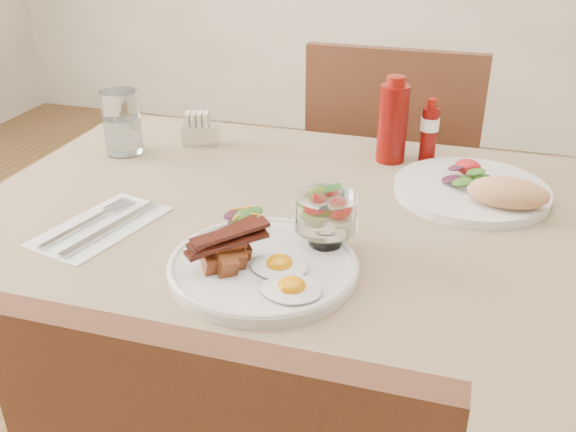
# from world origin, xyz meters

# --- Properties ---
(table) EXTENTS (1.33, 0.88, 0.75)m
(table) POSITION_xyz_m (0.00, 0.00, 0.66)
(table) COLOR #57301B
(table) RESTS_ON ground
(chair_far) EXTENTS (0.42, 0.42, 0.93)m
(chair_far) POSITION_xyz_m (0.00, 0.66, 0.52)
(chair_far) COLOR #57301B
(chair_far) RESTS_ON ground
(main_plate) EXTENTS (0.28, 0.28, 0.02)m
(main_plate) POSITION_xyz_m (-0.08, -0.17, 0.76)
(main_plate) COLOR silver
(main_plate) RESTS_ON table
(fried_eggs) EXTENTS (0.14, 0.15, 0.02)m
(fried_eggs) POSITION_xyz_m (-0.04, -0.20, 0.77)
(fried_eggs) COLOR silver
(fried_eggs) RESTS_ON main_plate
(bacon_potato_pile) EXTENTS (0.11, 0.11, 0.06)m
(bacon_potato_pile) POSITION_xyz_m (-0.13, -0.19, 0.79)
(bacon_potato_pile) COLOR brown
(bacon_potato_pile) RESTS_ON main_plate
(side_salad) EXTENTS (0.07, 0.07, 0.04)m
(side_salad) POSITION_xyz_m (-0.14, -0.09, 0.79)
(side_salad) COLOR #1A4C14
(side_salad) RESTS_ON main_plate
(fruit_cup) EXTENTS (0.10, 0.10, 0.10)m
(fruit_cup) POSITION_xyz_m (-0.01, -0.09, 0.82)
(fruit_cup) COLOR white
(fruit_cup) RESTS_ON main_plate
(second_plate) EXTENTS (0.28, 0.28, 0.07)m
(second_plate) POSITION_xyz_m (0.21, 0.18, 0.77)
(second_plate) COLOR silver
(second_plate) RESTS_ON table
(ketchup_bottle) EXTENTS (0.08, 0.08, 0.18)m
(ketchup_bottle) POSITION_xyz_m (0.03, 0.32, 0.83)
(ketchup_bottle) COLOR #5E0705
(ketchup_bottle) RESTS_ON table
(hot_sauce_bottle) EXTENTS (0.05, 0.05, 0.13)m
(hot_sauce_bottle) POSITION_xyz_m (0.10, 0.34, 0.82)
(hot_sauce_bottle) COLOR #5E0705
(hot_sauce_bottle) RESTS_ON table
(sugar_caddy) EXTENTS (0.09, 0.06, 0.07)m
(sugar_caddy) POSITION_xyz_m (-0.38, 0.29, 0.78)
(sugar_caddy) COLOR #BBBBC0
(sugar_caddy) RESTS_ON table
(water_glass) EXTENTS (0.08, 0.08, 0.13)m
(water_glass) POSITION_xyz_m (-0.52, 0.20, 0.81)
(water_glass) COLOR white
(water_glass) RESTS_ON table
(napkin_cutlery) EXTENTS (0.17, 0.25, 0.01)m
(napkin_cutlery) POSITION_xyz_m (-0.38, -0.11, 0.75)
(napkin_cutlery) COLOR silver
(napkin_cutlery) RESTS_ON table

